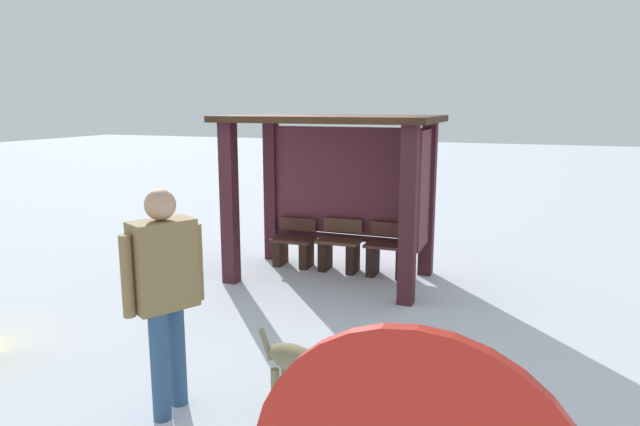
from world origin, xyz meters
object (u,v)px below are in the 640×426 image
bench_left_inside (294,247)px  bench_center_inside (339,250)px  bus_shelter (342,166)px  dog (300,365)px  bench_right_inside (388,255)px  person_walking (164,283)px

bench_left_inside → bench_center_inside: bearing=-0.1°
bus_shelter → bench_center_inside: 1.29m
bench_center_inside → dog: 3.90m
bus_shelter → dog: (0.86, -3.60, -1.19)m
bus_shelter → bench_center_inside: (-0.10, 0.19, -1.27)m
bench_center_inside → dog: bench_center_inside is taller
bench_right_inside → dog: bearing=-86.6°
bench_left_inside → person_walking: (0.72, -4.16, 0.78)m
bench_right_inside → bench_center_inside: bearing=-180.0°
bench_center_inside → bench_right_inside: 0.73m
bus_shelter → bench_right_inside: bus_shelter is taller
person_walking → dog: bearing=21.1°
bench_left_inside → dog: bench_left_inside is taller
bench_left_inside → person_walking: size_ratio=0.40×
bench_right_inside → dog: bench_right_inside is taller
bench_left_inside → bench_right_inside: bearing=-0.0°
person_walking → dog: person_walking is taller
bench_left_inside → bench_right_inside: size_ratio=0.95×
bench_center_inside → person_walking: size_ratio=0.42×
bench_right_inside → bus_shelter: bearing=-163.5°
bus_shelter → bench_left_inside: bearing=167.3°
bus_shelter → dog: bearing=-76.6°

